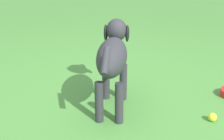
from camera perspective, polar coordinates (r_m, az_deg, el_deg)
name	(u,v)px	position (r m, az deg, el deg)	size (l,w,h in m)	color
ground	(110,108)	(2.51, -0.30, -7.15)	(14.00, 14.00, 0.00)	#478438
dog	(113,56)	(2.37, 0.16, 2.71)	(0.23, 0.99, 0.67)	#2D2D33
tennis_ball_1	(212,117)	(2.44, 18.35, -8.41)	(0.07, 0.07, 0.07)	yellow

